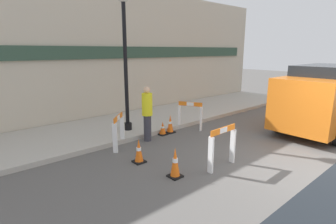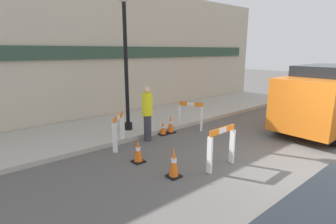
# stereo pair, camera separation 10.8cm
# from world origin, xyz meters

# --- Properties ---
(ground_plane) EXTENTS (60.00, 60.00, 0.00)m
(ground_plane) POSITION_xyz_m (0.00, 0.00, 0.00)
(ground_plane) COLOR #565451
(sidewalk_slab) EXTENTS (18.00, 3.27, 0.15)m
(sidewalk_slab) POSITION_xyz_m (0.00, 6.14, 0.07)
(sidewalk_slab) COLOR #ADA89E
(sidewalk_slab) RESTS_ON ground_plane
(storefront_facade) EXTENTS (18.00, 0.22, 5.50)m
(storefront_facade) POSITION_xyz_m (0.00, 7.84, 2.75)
(storefront_facade) COLOR #BCB29E
(storefront_facade) RESTS_ON ground_plane
(streetlamp_post) EXTENTS (0.44, 0.44, 4.68)m
(streetlamp_post) POSITION_xyz_m (-1.72, 5.32, 3.18)
(streetlamp_post) COLOR black
(streetlamp_post) RESTS_ON sidewalk_slab
(barricade_0) EXTENTS (0.97, 0.16, 1.06)m
(barricade_0) POSITION_xyz_m (-1.44, 1.40, 0.59)
(barricade_0) COLOR white
(barricade_0) RESTS_ON ground_plane
(barricade_1) EXTENTS (0.54, 0.85, 1.05)m
(barricade_1) POSITION_xyz_m (0.28, 4.20, 0.57)
(barricade_1) COLOR white
(barricade_1) RESTS_ON ground_plane
(barricade_2) EXTENTS (0.71, 0.68, 1.03)m
(barricade_2) POSITION_xyz_m (-2.68, 4.30, 0.56)
(barricade_2) COLOR white
(barricade_2) RESTS_ON ground_plane
(traffic_cone_0) EXTENTS (0.30, 0.30, 0.73)m
(traffic_cone_0) POSITION_xyz_m (-2.68, 1.79, 0.35)
(traffic_cone_0) COLOR black
(traffic_cone_0) RESTS_ON ground_plane
(traffic_cone_1) EXTENTS (0.30, 0.30, 0.47)m
(traffic_cone_1) POSITION_xyz_m (-0.88, 4.40, 0.22)
(traffic_cone_1) COLOR black
(traffic_cone_1) RESTS_ON ground_plane
(traffic_cone_2) EXTENTS (0.30, 0.30, 0.66)m
(traffic_cone_2) POSITION_xyz_m (-0.52, 4.40, 0.32)
(traffic_cone_2) COLOR black
(traffic_cone_2) RESTS_ON ground_plane
(traffic_cone_3) EXTENTS (0.30, 0.30, 0.65)m
(traffic_cone_3) POSITION_xyz_m (-2.85, 3.02, 0.31)
(traffic_cone_3) COLOR black
(traffic_cone_3) RESTS_ON ground_plane
(person_worker) EXTENTS (0.44, 0.44, 1.78)m
(person_worker) POSITION_xyz_m (-1.64, 4.25, 0.96)
(person_worker) COLOR #33333D
(person_worker) RESTS_ON ground_plane
(work_van) EXTENTS (5.00, 2.13, 2.38)m
(work_van) POSITION_xyz_m (4.06, 0.95, 1.30)
(work_van) COLOR #D16619
(work_van) RESTS_ON ground_plane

